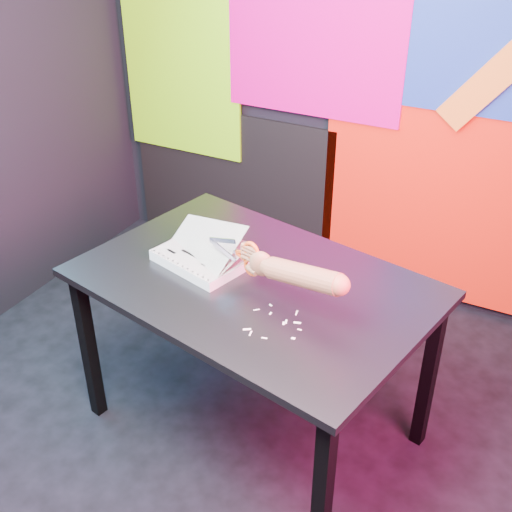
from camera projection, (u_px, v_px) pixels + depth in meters
The scene contains 7 objects.
room at pixel (202, 140), 1.96m from camera, with size 3.01×3.01×2.71m.
backdrop at pixel (368, 122), 3.24m from camera, with size 2.88×0.05×2.08m.
work_table at pixel (254, 298), 2.42m from camera, with size 1.44×1.10×0.75m.
printout_stack at pixel (202, 257), 2.47m from camera, with size 0.39×0.33×0.18m.
scissors at pixel (248, 257), 2.27m from camera, with size 0.24×0.07×0.14m.
hand_forearm at pixel (296, 274), 2.13m from camera, with size 0.43×0.15×0.14m.
paper_clippings at pixel (276, 324), 2.15m from camera, with size 0.19×0.20×0.00m.
Camera 1 is at (1.01, -1.57, 2.06)m, focal length 45.00 mm.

